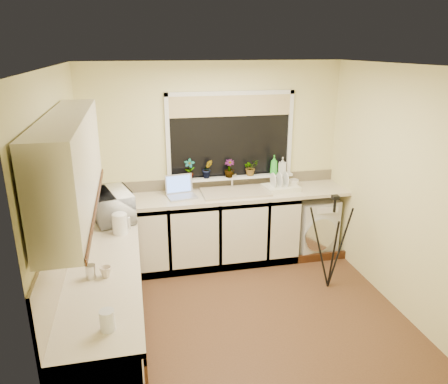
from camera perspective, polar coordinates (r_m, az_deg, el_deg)
floor at (r=4.56m, az=2.62°, el=-15.98°), size 3.20×3.20×0.00m
ceiling at (r=3.75m, az=3.19°, el=16.47°), size 3.20×3.20×0.00m
wall_back at (r=5.39m, az=-1.28°, el=3.99°), size 3.20×0.00×3.20m
wall_front at (r=2.71m, az=11.33°, el=-12.07°), size 3.20×0.00×3.20m
wall_left at (r=3.91m, az=-20.40°, el=-3.02°), size 0.00×3.00×3.00m
wall_right at (r=4.66m, az=22.25°, el=0.17°), size 0.00×3.00×3.00m
base_cabinet_back at (r=5.32m, az=-4.04°, el=-5.32°), size 2.55×0.60×0.86m
base_cabinet_left at (r=3.97m, az=-15.19°, el=-15.06°), size 0.54×2.40×0.86m
worktop_back at (r=5.21m, az=-0.62°, el=-0.50°), size 3.20×0.60×0.04m
worktop_left at (r=3.75m, az=-15.78°, el=-9.31°), size 0.60×2.40×0.04m
upper_cabinet at (r=3.29m, az=-19.73°, el=3.62°), size 0.28×1.90×0.70m
splashback_left at (r=3.68m, az=-20.61°, el=-6.15°), size 0.02×2.40×0.45m
splashback_back at (r=5.45m, az=-1.24°, el=1.37°), size 3.20×0.02×0.14m
window_glass at (r=5.34m, az=0.85°, el=7.44°), size 1.50×0.02×1.00m
window_blind at (r=5.26m, az=0.93°, el=11.40°), size 1.50×0.02×0.25m
windowsill at (r=5.42m, az=0.96°, el=1.98°), size 1.60×0.14×0.03m
sink at (r=5.24m, az=1.52°, el=-0.01°), size 0.82×0.46×0.03m
faucet at (r=5.37m, az=1.08°, el=1.68°), size 0.03×0.03×0.24m
washing_machine at (r=5.77m, az=11.59°, el=-4.34°), size 0.60×0.59×0.75m
laptop at (r=5.15m, az=-5.81°, el=0.18°), size 0.37×0.33×0.25m
kettle at (r=4.21m, az=-13.69°, el=-4.17°), size 0.15×0.15×0.19m
dish_rack at (r=5.39m, az=7.56°, el=0.57°), size 0.45×0.36×0.06m
tripod at (r=4.90m, az=14.12°, el=-6.54°), size 0.65×0.65×1.10m
glass_jug at (r=2.90m, az=-15.28°, el=-16.18°), size 0.10×0.10×0.14m
steel_jar at (r=3.51m, az=-17.34°, el=-10.10°), size 0.08×0.08×0.11m
microwave at (r=4.55m, az=-14.63°, el=-1.75°), size 0.50×0.63×0.30m
plant_a at (r=5.28m, az=-4.61°, el=3.07°), size 0.15×0.11×0.25m
plant_b at (r=5.31m, az=-2.22°, el=3.09°), size 0.13×0.11×0.23m
plant_c at (r=5.34m, az=0.71°, el=3.15°), size 0.15×0.15×0.22m
plant_d at (r=5.43m, az=3.57°, el=3.30°), size 0.22×0.20×0.21m
soap_bottle_green at (r=5.49m, az=6.67°, el=3.60°), size 0.12×0.12×0.25m
soap_bottle_clear at (r=5.55m, az=7.80°, el=3.52°), size 0.13×0.13×0.21m
cup_back at (r=5.50m, az=9.27°, el=1.12°), size 0.17×0.17×0.11m
cup_left at (r=3.50m, az=-15.47°, el=-10.21°), size 0.11×0.11×0.08m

